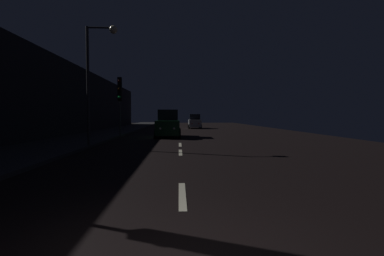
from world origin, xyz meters
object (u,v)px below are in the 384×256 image
car_approaching_headlights (168,125)px  streetlamp_overhead (97,66)px  traffic_light_far_left (120,94)px  car_distant_taillights (195,122)px

car_approaching_headlights → streetlamp_overhead: bearing=-24.5°
traffic_light_far_left → car_distant_taillights: (6.91, 16.25, -2.61)m
streetlamp_overhead → car_distant_taillights: bearing=74.3°
traffic_light_far_left → streetlamp_overhead: 7.43m
car_distant_taillights → traffic_light_far_left: bearing=157.0°
traffic_light_far_left → streetlamp_overhead: (0.28, -7.37, 0.95)m
traffic_light_far_left → car_distant_taillights: bearing=156.9°
streetlamp_overhead → traffic_light_far_left: bearing=92.2°
traffic_light_far_left → streetlamp_overhead: size_ratio=0.73×
traffic_light_far_left → car_approaching_headlights: bearing=96.4°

